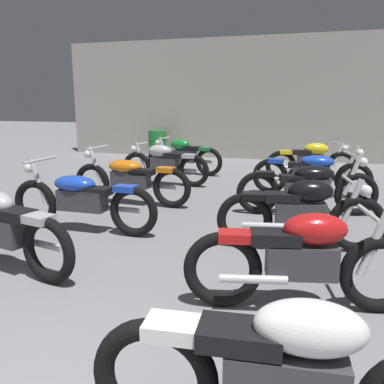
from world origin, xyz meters
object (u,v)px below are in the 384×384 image
object	(u,v)px
motorcycle_left_row_4	(164,163)
motorcycle_right_row_0	(287,374)
motorcycle_left_row_2	(81,199)
motorcycle_left_row_3	(130,178)
motorcycle_left_row_1	(2,228)
oil_drum	(158,144)
motorcycle_right_row_5	(311,160)
motorcycle_right_row_3	(308,186)
motorcycle_right_row_1	(302,258)
motorcycle_right_row_4	(312,172)
motorcycle_right_row_2	(301,212)
motorcycle_left_row_5	(184,155)

from	to	relation	value
motorcycle_left_row_4	motorcycle_right_row_0	distance (m)	6.91
motorcycle_left_row_2	motorcycle_left_row_3	bearing A→B (deg)	91.18
motorcycle_left_row_1	motorcycle_left_row_2	size ratio (longest dim) A/B	0.90
motorcycle_left_row_2	oil_drum	xyz separation A→B (m)	(-1.82, 7.30, -0.03)
motorcycle_left_row_2	motorcycle_right_row_5	xyz separation A→B (m)	(2.88, 4.67, 0.01)
motorcycle_right_row_3	motorcycle_right_row_0	bearing A→B (deg)	-89.56
motorcycle_right_row_1	motorcycle_right_row_3	distance (m)	3.12
oil_drum	motorcycle_left_row_3	bearing A→B (deg)	-72.70
motorcycle_right_row_0	motorcycle_right_row_4	size ratio (longest dim) A/B	0.91
motorcycle_left_row_3	motorcycle_right_row_5	world-z (taller)	motorcycle_left_row_3
motorcycle_right_row_2	motorcycle_right_row_4	world-z (taller)	motorcycle_right_row_4
motorcycle_left_row_5	motorcycle_right_row_4	xyz separation A→B (m)	(3.02, -1.56, -0.01)
motorcycle_right_row_1	oil_drum	xyz separation A→B (m)	(-4.75, 8.65, -0.03)
motorcycle_left_row_4	motorcycle_left_row_5	size ratio (longest dim) A/B	1.00
motorcycle_right_row_1	motorcycle_right_row_2	size ratio (longest dim) A/B	0.99
motorcycle_right_row_1	motorcycle_right_row_5	bearing A→B (deg)	90.50
motorcycle_right_row_0	oil_drum	size ratio (longest dim) A/B	2.32
motorcycle_left_row_1	motorcycle_left_row_5	bearing A→B (deg)	90.34
motorcycle_left_row_2	motorcycle_right_row_0	xyz separation A→B (m)	(2.92, -2.90, 0.01)
motorcycle_left_row_2	motorcycle_left_row_5	xyz separation A→B (m)	(-0.10, 4.69, 0.01)
motorcycle_right_row_1	motorcycle_right_row_5	distance (m)	6.02
motorcycle_left_row_1	motorcycle_right_row_2	size ratio (longest dim) A/B	0.99
motorcycle_right_row_3	motorcycle_right_row_5	distance (m)	2.90
motorcycle_right_row_5	motorcycle_left_row_2	bearing A→B (deg)	-121.68
motorcycle_left_row_5	motorcycle_right_row_0	xyz separation A→B (m)	(3.02, -7.60, 0.00)
motorcycle_left_row_2	motorcycle_right_row_4	xyz separation A→B (m)	(2.92, 3.13, 0.00)
motorcycle_left_row_4	motorcycle_right_row_5	world-z (taller)	same
motorcycle_left_row_4	motorcycle_left_row_5	world-z (taller)	same
motorcycle_right_row_3	motorcycle_left_row_3	bearing A→B (deg)	-176.02
motorcycle_left_row_3	motorcycle_right_row_4	distance (m)	3.34
motorcycle_left_row_2	motorcycle_right_row_0	size ratio (longest dim) A/B	1.10
motorcycle_left_row_3	oil_drum	world-z (taller)	motorcycle_left_row_3
motorcycle_left_row_4	motorcycle_right_row_2	distance (m)	4.33
motorcycle_left_row_1	motorcycle_right_row_4	size ratio (longest dim) A/B	0.90
motorcycle_left_row_1	motorcycle_left_row_5	size ratio (longest dim) A/B	0.99
motorcycle_left_row_5	motorcycle_right_row_0	world-z (taller)	same
motorcycle_left_row_4	motorcycle_left_row_5	distance (m)	1.37
motorcycle_left_row_1	motorcycle_right_row_1	size ratio (longest dim) A/B	1.00
motorcycle_left_row_3	motorcycle_right_row_5	bearing A→B (deg)	46.79
motorcycle_right_row_0	motorcycle_right_row_5	distance (m)	7.57
motorcycle_left_row_5	motorcycle_left_row_1	bearing A→B (deg)	-89.66
motorcycle_left_row_5	motorcycle_right_row_2	world-z (taller)	same
motorcycle_left_row_2	motorcycle_left_row_3	distance (m)	1.57
motorcycle_right_row_2	motorcycle_left_row_1	bearing A→B (deg)	-152.23
motorcycle_left_row_4	motorcycle_right_row_0	world-z (taller)	same
motorcycle_right_row_5	oil_drum	size ratio (longest dim) A/B	2.30
motorcycle_left_row_5	motorcycle_right_row_0	distance (m)	8.17
motorcycle_left_row_2	motorcycle_right_row_2	distance (m)	2.86
motorcycle_right_row_4	motorcycle_left_row_1	bearing A→B (deg)	-123.37
motorcycle_right_row_5	motorcycle_right_row_4	bearing A→B (deg)	-88.52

